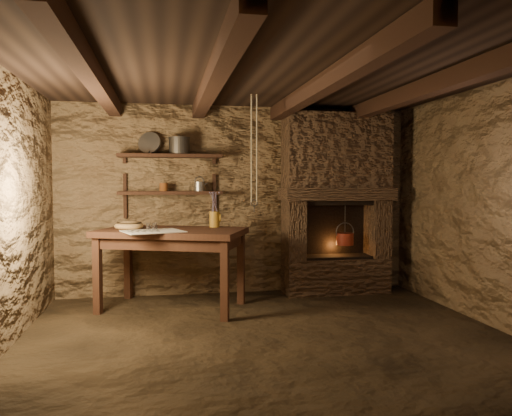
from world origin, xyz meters
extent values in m
plane|color=black|center=(0.00, 0.00, 0.00)|extent=(4.50, 4.50, 0.00)
cube|color=brown|center=(0.00, 2.00, 1.20)|extent=(4.50, 0.04, 2.40)
cube|color=brown|center=(0.00, -2.00, 1.20)|extent=(4.50, 0.04, 2.40)
cube|color=brown|center=(2.25, 0.00, 1.20)|extent=(0.04, 4.00, 2.40)
cube|color=black|center=(0.00, 0.00, 2.40)|extent=(4.50, 4.00, 0.04)
cube|color=black|center=(-1.50, 0.00, 2.31)|extent=(0.14, 3.95, 0.16)
cube|color=black|center=(-0.50, 0.00, 2.31)|extent=(0.14, 3.95, 0.16)
cube|color=black|center=(0.50, 0.00, 2.31)|extent=(0.14, 3.95, 0.16)
cube|color=black|center=(1.50, 0.00, 2.31)|extent=(0.14, 3.95, 0.16)
cube|color=black|center=(-0.85, 1.84, 1.30)|extent=(1.25, 0.30, 0.04)
cube|color=black|center=(-0.85, 1.84, 1.75)|extent=(1.25, 0.30, 0.04)
cube|color=#3E2B1F|center=(1.25, 1.77, 0.23)|extent=(1.35, 0.45, 0.45)
cube|color=#3E2B1F|center=(0.69, 1.77, 0.82)|extent=(0.23, 0.45, 0.75)
cube|color=#3E2B1F|center=(1.81, 1.77, 0.82)|extent=(0.23, 0.45, 0.75)
cube|color=#3E2B1F|center=(1.25, 1.74, 1.28)|extent=(1.43, 0.51, 0.16)
cube|color=#3E2B1F|center=(1.25, 1.77, 1.83)|extent=(1.35, 0.45, 0.94)
cube|color=black|center=(1.25, 1.96, 0.82)|extent=(0.90, 0.06, 0.75)
cube|color=#321B11|center=(-0.85, 1.30, 0.87)|extent=(1.80, 1.42, 0.07)
cube|color=#321B11|center=(-0.85, 1.30, 0.77)|extent=(1.62, 1.25, 0.11)
cube|color=beige|center=(-1.05, 1.05, 0.91)|extent=(0.72, 0.65, 0.01)
cylinder|color=#A3721F|center=(-0.35, 1.47, 0.99)|extent=(0.12, 0.12, 0.18)
torus|color=#A3721F|center=(-0.28, 1.47, 1.01)|extent=(0.02, 0.10, 0.10)
ellipsoid|color=olive|center=(-1.32, 1.37, 0.94)|extent=(0.40, 0.40, 0.11)
cylinder|color=#2F2C29|center=(-0.74, 1.84, 1.87)|extent=(0.29, 0.29, 0.19)
cylinder|color=gray|center=(-1.10, 1.94, 1.91)|extent=(0.31, 0.21, 0.28)
cylinder|color=#582A11|center=(-0.93, 1.84, 1.37)|extent=(0.11, 0.11, 0.10)
cylinder|color=maroon|center=(1.36, 1.72, 0.70)|extent=(0.28, 0.28, 0.15)
torus|color=#2F2C29|center=(1.36, 1.72, 0.79)|extent=(0.25, 0.02, 0.25)
cylinder|color=#2F2C29|center=(1.36, 1.72, 0.94)|extent=(0.01, 0.01, 0.44)
camera|label=1|loc=(-0.93, -4.35, 1.43)|focal=35.00mm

